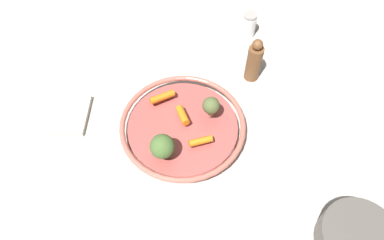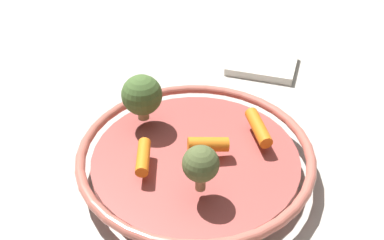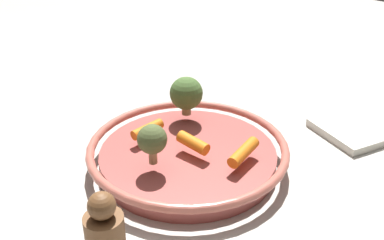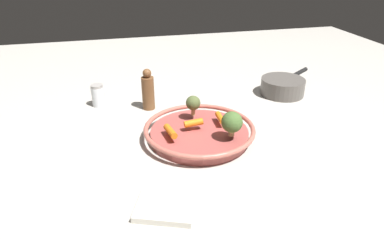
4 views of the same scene
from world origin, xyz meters
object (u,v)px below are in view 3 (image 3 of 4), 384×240
at_px(baby_carrot_right, 147,129).
at_px(baby_carrot_left, 193,143).
at_px(serving_bowl, 188,154).
at_px(broccoli_floret_mid, 186,94).
at_px(broccoli_floret_edge, 152,140).
at_px(dish_towel, 350,131).
at_px(baby_carrot_back, 244,152).

bearing_deg(baby_carrot_right, baby_carrot_left, 11.46).
height_order(serving_bowl, broccoli_floret_mid, broccoli_floret_mid).
distance_m(broccoli_floret_edge, dish_towel, 0.37).
bearing_deg(baby_carrot_back, broccoli_floret_mid, 164.13).
relative_size(baby_carrot_back, broccoli_floret_edge, 1.07).
xyz_separation_m(baby_carrot_left, baby_carrot_back, (0.07, 0.03, -0.00)).
distance_m(baby_carrot_back, dish_towel, 0.25).
xyz_separation_m(broccoli_floret_edge, broccoli_floret_mid, (-0.07, 0.14, 0.00)).
relative_size(baby_carrot_left, dish_towel, 0.44).
height_order(baby_carrot_left, dish_towel, baby_carrot_left).
relative_size(baby_carrot_back, broccoli_floret_mid, 0.96).
distance_m(baby_carrot_right, broccoli_floret_mid, 0.10).
bearing_deg(baby_carrot_right, broccoli_floret_mid, 90.93).
xyz_separation_m(baby_carrot_back, broccoli_floret_mid, (-0.15, 0.04, 0.03)).
bearing_deg(serving_bowl, broccoli_floret_edge, -89.77).
height_order(baby_carrot_back, broccoli_floret_mid, broccoli_floret_mid).
height_order(baby_carrot_back, broccoli_floret_edge, broccoli_floret_edge).
bearing_deg(serving_bowl, baby_carrot_right, -161.80).
bearing_deg(baby_carrot_right, dish_towel, 53.84).
xyz_separation_m(baby_carrot_right, broccoli_floret_edge, (0.07, -0.05, 0.03)).
bearing_deg(broccoli_floret_mid, baby_carrot_back, -15.87).
height_order(broccoli_floret_edge, broccoli_floret_mid, broccoli_floret_mid).
height_order(broccoli_floret_mid, dish_towel, broccoli_floret_mid).
bearing_deg(dish_towel, baby_carrot_right, -126.16).
height_order(baby_carrot_left, baby_carrot_right, baby_carrot_left).
bearing_deg(baby_carrot_back, broccoli_floret_edge, -131.26).
bearing_deg(baby_carrot_right, baby_carrot_back, 17.25).
height_order(broccoli_floret_edge, dish_towel, broccoli_floret_edge).
relative_size(baby_carrot_right, broccoli_floret_mid, 0.83).
distance_m(baby_carrot_back, broccoli_floret_edge, 0.13).
bearing_deg(broccoli_floret_mid, baby_carrot_left, -41.73).
distance_m(baby_carrot_left, broccoli_floret_mid, 0.12).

